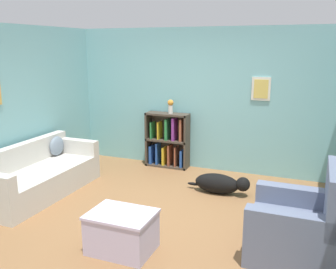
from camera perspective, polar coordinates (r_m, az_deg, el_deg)
The scene contains 9 objects.
ground_plane at distance 5.27m, azimuth -1.66°, elevation -12.13°, with size 14.00×14.00×0.00m, color brown.
wall_back at distance 6.94m, azimuth 5.76°, elevation 5.28°, with size 5.60×0.13×2.60m.
wall_left at distance 6.31m, azimuth -23.54°, elevation 3.44°, with size 0.13×5.00×2.60m.
couch at distance 6.21m, azimuth -19.33°, elevation -6.00°, with size 0.85×2.09×0.78m.
bookshelf at distance 7.13m, azimuth -0.00°, elevation -1.02°, with size 0.82×0.28×1.04m.
recliner_chair at distance 4.43m, azimuth 19.56°, elevation -12.97°, with size 0.94×0.94×1.06m.
coffee_table at distance 4.37m, azimuth -7.06°, elevation -14.34°, with size 0.73×0.55×0.46m.
dog at distance 5.97m, azimuth 7.98°, elevation -7.41°, with size 1.02×0.28×0.32m.
vase at distance 6.96m, azimuth 0.39°, elevation 4.42°, with size 0.11×0.11×0.26m.
Camera 1 is at (1.92, -4.35, 2.26)m, focal length 40.00 mm.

